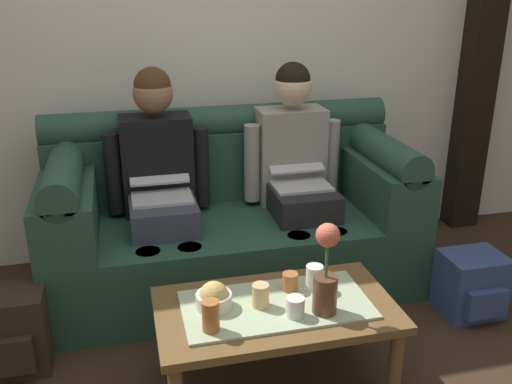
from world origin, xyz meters
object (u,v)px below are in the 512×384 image
(person_left, at_px, (159,177))
(flower_vase, at_px, (326,274))
(cup_near_left, at_px, (314,278))
(cup_far_center, at_px, (261,295))
(backpack_right, at_px, (472,285))
(cup_far_right, at_px, (211,316))
(person_right, at_px, (296,166))
(coffee_table, at_px, (276,316))
(cup_far_left, at_px, (295,307))
(backpack_left, at_px, (8,333))
(couch, at_px, (230,219))
(snack_bowl, at_px, (214,298))
(cup_near_right, at_px, (290,282))

(person_left, height_order, flower_vase, person_left)
(cup_near_left, bearing_deg, cup_far_center, -163.67)
(cup_far_center, xyz_separation_m, backpack_right, (1.20, 0.30, -0.29))
(person_left, distance_m, cup_far_right, 1.09)
(person_right, bearing_deg, cup_far_center, -115.02)
(coffee_table, height_order, cup_far_left, cup_far_left)
(person_left, relative_size, cup_far_center, 12.51)
(cup_far_left, height_order, backpack_left, cup_far_left)
(flower_vase, bearing_deg, backpack_left, 159.31)
(couch, height_order, backpack_right, couch)
(couch, xyz_separation_m, cup_near_left, (0.19, -0.88, 0.08))
(backpack_right, bearing_deg, snack_bowl, -169.25)
(couch, bearing_deg, backpack_left, -152.92)
(cup_far_center, height_order, cup_far_left, cup_far_center)
(snack_bowl, height_order, cup_near_left, snack_bowl)
(coffee_table, bearing_deg, snack_bowl, 172.22)
(cup_near_right, height_order, cup_far_center, cup_far_center)
(cup_far_center, bearing_deg, person_right, 64.98)
(couch, distance_m, cup_near_right, 0.87)
(couch, relative_size, cup_far_left, 24.44)
(coffee_table, bearing_deg, backpack_right, 14.67)
(flower_vase, xyz_separation_m, cup_far_center, (-0.24, 0.10, -0.12))
(cup_near_left, bearing_deg, person_left, 122.90)
(cup_near_left, height_order, backpack_right, cup_near_left)
(couch, relative_size, person_left, 1.62)
(couch, xyz_separation_m, person_right, (0.38, -0.00, 0.28))
(person_right, xyz_separation_m, cup_near_left, (-0.19, -0.88, -0.20))
(coffee_table, height_order, cup_far_right, cup_far_right)
(coffee_table, relative_size, snack_bowl, 6.72)
(cup_far_left, bearing_deg, cup_far_center, 138.47)
(person_left, xyz_separation_m, cup_near_right, (0.47, -0.86, -0.22))
(snack_bowl, distance_m, cup_far_left, 0.33)
(cup_far_left, bearing_deg, backpack_right, 20.20)
(cup_far_left, bearing_deg, person_left, 112.10)
(person_left, relative_size, cup_near_right, 15.70)
(cup_far_right, bearing_deg, backpack_right, 16.30)
(cup_near_right, distance_m, cup_far_left, 0.20)
(person_right, bearing_deg, person_left, 180.00)
(person_left, relative_size, snack_bowl, 8.38)
(cup_far_left, distance_m, backpack_left, 1.29)
(cup_near_right, xyz_separation_m, cup_far_right, (-0.38, -0.21, 0.02))
(couch, distance_m, cup_far_right, 1.11)
(couch, xyz_separation_m, cup_near_right, (0.09, -0.86, 0.07))
(cup_far_right, bearing_deg, coffee_table, 22.46)
(couch, distance_m, backpack_left, 1.27)
(snack_bowl, xyz_separation_m, cup_near_left, (0.44, 0.04, 0.01))
(person_left, xyz_separation_m, coffee_table, (0.38, -0.95, -0.32))
(flower_vase, bearing_deg, cup_far_right, -177.87)
(coffee_table, distance_m, snack_bowl, 0.27)
(cup_near_right, xyz_separation_m, cup_far_left, (-0.04, -0.19, 0.00))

